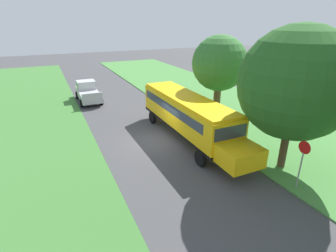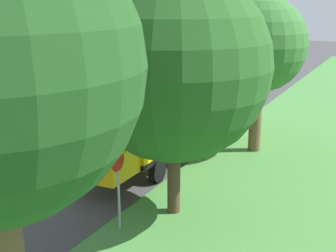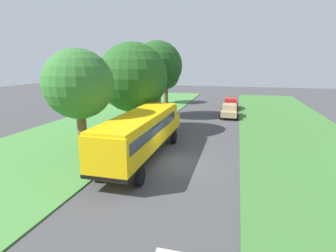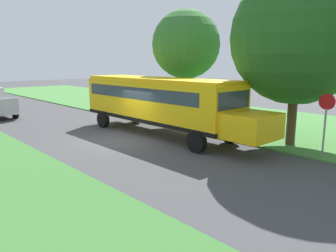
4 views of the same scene
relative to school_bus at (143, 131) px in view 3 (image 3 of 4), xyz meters
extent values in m
plane|color=#424244|center=(2.46, -0.42, -1.92)|extent=(120.00, 120.00, 0.00)
cube|color=#47843D|center=(-7.54, -0.42, -1.88)|extent=(12.00, 80.00, 0.08)
cube|color=#3D7533|center=(11.46, -0.42, -1.89)|extent=(10.00, 80.00, 0.07)
cube|color=yellow|center=(0.00, -0.29, -0.02)|extent=(2.50, 10.50, 2.20)
cube|color=yellow|center=(0.00, 5.91, -0.57)|extent=(2.20, 1.90, 1.10)
cube|color=yellow|center=(0.00, -0.29, 1.16)|extent=(2.35, 10.29, 0.16)
cube|color=black|center=(0.00, -0.29, -1.00)|extent=(2.54, 10.54, 0.20)
cube|color=#2D3842|center=(0.00, -0.59, 0.44)|extent=(2.53, 9.24, 0.64)
cube|color=#2D3842|center=(0.00, 4.91, 0.44)|extent=(2.25, 0.12, 0.80)
cylinder|color=red|center=(-1.43, 2.60, 0.13)|extent=(0.03, 0.44, 0.44)
cylinder|color=black|center=(-1.25, 3.91, -1.42)|extent=(0.30, 1.00, 1.00)
cylinder|color=black|center=(1.25, 3.91, -1.42)|extent=(0.30, 1.00, 1.00)
cylinder|color=black|center=(-1.25, -3.96, -1.42)|extent=(0.30, 1.00, 1.00)
cylinder|color=black|center=(1.25, -3.96, -1.42)|extent=(0.30, 1.00, 1.00)
cube|color=tan|center=(5.26, 15.93, -1.28)|extent=(1.80, 4.40, 0.64)
cube|color=tan|center=(5.26, 16.08, -0.66)|extent=(1.60, 2.20, 0.60)
cube|color=#2D3842|center=(5.26, 16.08, -0.64)|extent=(1.62, 2.02, 0.45)
cylinder|color=black|center=(6.16, 14.44, -1.60)|extent=(0.22, 0.64, 0.64)
cylinder|color=black|center=(4.36, 14.44, -1.60)|extent=(0.22, 0.64, 0.64)
cylinder|color=black|center=(6.16, 17.43, -1.60)|extent=(0.22, 0.64, 0.64)
cylinder|color=black|center=(4.36, 17.43, -1.60)|extent=(0.22, 0.64, 0.64)
cube|color=#B21E1E|center=(5.26, 21.96, -1.28)|extent=(1.80, 4.40, 0.64)
cube|color=#B21E1E|center=(5.26, 21.81, -0.66)|extent=(1.60, 2.20, 0.60)
cube|color=#2D3842|center=(5.26, 21.81, -0.64)|extent=(1.62, 2.02, 0.45)
cylinder|color=black|center=(4.36, 23.46, -1.60)|extent=(0.22, 0.64, 0.64)
cylinder|color=black|center=(6.16, 23.46, -1.60)|extent=(0.22, 0.64, 0.64)
cylinder|color=black|center=(4.36, 20.47, -1.60)|extent=(0.22, 0.64, 0.64)
cylinder|color=black|center=(6.16, 20.47, -1.60)|extent=(0.22, 0.64, 0.64)
cylinder|color=brown|center=(-3.60, -1.55, -0.18)|extent=(0.58, 0.58, 3.49)
sphere|color=#33702D|center=(-3.60, -1.55, 3.21)|extent=(4.37, 4.37, 4.37)
sphere|color=#33702D|center=(-3.50, -1.37, 3.68)|extent=(2.56, 2.56, 2.56)
cylinder|color=#4C3826|center=(-3.09, 6.13, -0.52)|extent=(0.44, 0.44, 2.81)
sphere|color=#23561E|center=(-3.09, 6.13, 3.22)|extent=(6.21, 6.21, 6.21)
sphere|color=#23561E|center=(-3.63, 6.26, 3.44)|extent=(4.20, 4.20, 4.20)
cylinder|color=brown|center=(-3.04, 13.54, 0.04)|extent=(0.76, 0.76, 3.92)
sphere|color=#1E4C1C|center=(-3.04, 13.54, 4.15)|extent=(5.73, 5.73, 5.73)
sphere|color=#1E4C1C|center=(-3.46, 13.74, 4.34)|extent=(3.17, 3.17, 3.17)
cylinder|color=brown|center=(-5.09, 24.88, -0.50)|extent=(0.68, 0.68, 2.84)
sphere|color=#2D6628|center=(-5.09, 24.88, 2.51)|extent=(4.25, 4.25, 4.25)
sphere|color=#2D6628|center=(-4.75, 24.30, 2.33)|extent=(3.16, 3.16, 3.16)
cylinder|color=gray|center=(-2.14, 8.08, -0.87)|extent=(0.08, 0.08, 2.10)
cylinder|color=red|center=(-2.14, 8.08, 0.48)|extent=(0.03, 0.68, 0.68)
camera|label=1|loc=(8.99, 15.79, 6.39)|focal=28.00mm
camera|label=2|loc=(-9.62, 19.36, 5.38)|focal=50.00mm
camera|label=3|loc=(6.00, -16.09, 4.49)|focal=28.00mm
camera|label=4|loc=(11.84, 13.55, 2.10)|focal=35.00mm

